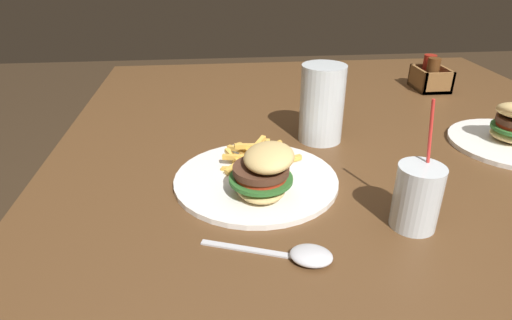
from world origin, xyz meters
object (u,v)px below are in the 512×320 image
object	(u,v)px
beer_glass	(322,105)
juice_glass	(417,199)
meal_plate_near	(259,175)
spoon	(306,255)
condiment_caddy	(430,77)

from	to	relation	value
beer_glass	juice_glass	world-z (taller)	juice_glass
meal_plate_near	spoon	bearing A→B (deg)	12.20
spoon	condiment_caddy	size ratio (longest dim) A/B	1.74
meal_plate_near	spoon	distance (m)	0.21
juice_glass	condiment_caddy	bearing A→B (deg)	152.53
juice_glass	spoon	world-z (taller)	juice_glass
juice_glass	meal_plate_near	bearing A→B (deg)	-121.63
spoon	juice_glass	bearing A→B (deg)	39.14
meal_plate_near	beer_glass	bearing A→B (deg)	141.25
spoon	condiment_caddy	world-z (taller)	condiment_caddy
condiment_caddy	meal_plate_near	bearing A→B (deg)	-47.40
meal_plate_near	spoon	xyz separation A→B (m)	(0.20, 0.04, -0.02)
spoon	condiment_caddy	xyz separation A→B (m)	(-0.73, 0.53, 0.03)
beer_glass	spoon	size ratio (longest dim) A/B	0.89
beer_glass	juice_glass	xyz separation A→B (m)	(0.34, 0.07, -0.03)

